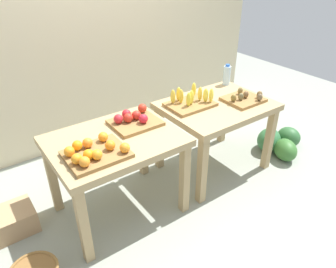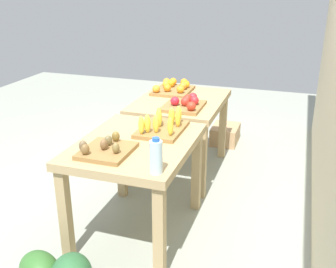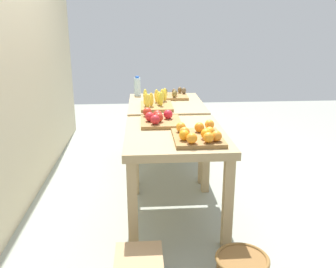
{
  "view_description": "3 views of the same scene",
  "coord_description": "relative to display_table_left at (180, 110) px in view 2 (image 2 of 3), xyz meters",
  "views": [
    {
      "loc": [
        -1.48,
        -2.02,
        2.08
      ],
      "look_at": [
        0.0,
        0.05,
        0.58
      ],
      "focal_mm": 34.14,
      "sensor_mm": 36.0,
      "label": 1
    },
    {
      "loc": [
        3.03,
        1.06,
        1.86
      ],
      "look_at": [
        -0.07,
        0.03,
        0.58
      ],
      "focal_mm": 43.2,
      "sensor_mm": 36.0,
      "label": 2
    },
    {
      "loc": [
        -3.34,
        0.26,
        1.59
      ],
      "look_at": [
        0.02,
        0.02,
        0.56
      ],
      "focal_mm": 39.09,
      "sensor_mm": 36.0,
      "label": 3
    }
  ],
  "objects": [
    {
      "name": "wicker_basket",
      "position": [
        -0.86,
        -0.35,
        -0.55
      ],
      "size": [
        0.34,
        0.34,
        0.18
      ],
      "color": "brown",
      "rests_on": "ground_plane"
    },
    {
      "name": "display_table_left",
      "position": [
        0.0,
        0.0,
        0.0
      ],
      "size": [
        1.04,
        0.8,
        0.75
      ],
      "color": "tan",
      "rests_on": "ground_plane"
    },
    {
      "name": "orange_bin",
      "position": [
        -0.23,
        -0.15,
        0.15
      ],
      "size": [
        0.44,
        0.36,
        0.11
      ],
      "color": "olive",
      "rests_on": "display_table_left"
    },
    {
      "name": "ground_plane",
      "position": [
        0.56,
        0.0,
        -0.64
      ],
      "size": [
        8.0,
        8.0,
        0.0
      ],
      "primitive_type": "plane",
      "color": "gray"
    },
    {
      "name": "apple_bin",
      "position": [
        0.26,
        0.12,
        0.15
      ],
      "size": [
        0.4,
        0.34,
        0.11
      ],
      "color": "olive",
      "rests_on": "display_table_left"
    },
    {
      "name": "kiwi_bin",
      "position": [
        1.37,
        -0.11,
        0.14
      ],
      "size": [
        0.36,
        0.33,
        0.1
      ],
      "color": "olive",
      "rests_on": "display_table_right"
    },
    {
      "name": "display_table_right",
      "position": [
        1.12,
        0.0,
        0.0
      ],
      "size": [
        1.04,
        0.8,
        0.75
      ],
      "color": "tan",
      "rests_on": "ground_plane"
    },
    {
      "name": "cardboard_produce_box",
      "position": [
        -0.87,
        0.3,
        -0.54
      ],
      "size": [
        0.4,
        0.3,
        0.2
      ],
      "primitive_type": "cube",
      "color": "tan",
      "rests_on": "ground_plane"
    },
    {
      "name": "water_bottle",
      "position": [
        1.54,
        0.31,
        0.22
      ],
      "size": [
        0.08,
        0.08,
        0.23
      ],
      "color": "silver",
      "rests_on": "display_table_right"
    },
    {
      "name": "banana_crate",
      "position": [
        0.88,
        0.12,
        0.16
      ],
      "size": [
        0.44,
        0.32,
        0.17
      ],
      "color": "olive",
      "rests_on": "display_table_right"
    }
  ]
}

